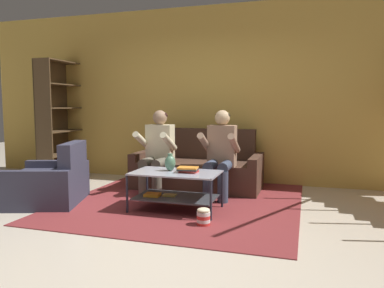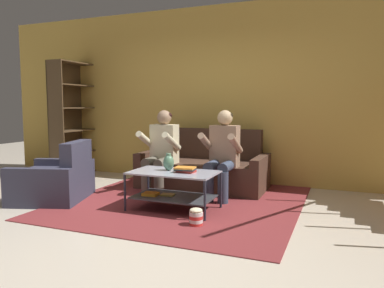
# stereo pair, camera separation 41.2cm
# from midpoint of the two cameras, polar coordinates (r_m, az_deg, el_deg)

# --- Properties ---
(ground) EXTENTS (16.80, 16.80, 0.00)m
(ground) POSITION_cam_midpoint_polar(r_m,az_deg,el_deg) (4.26, -9.80, -11.58)
(ground) COLOR beige
(back_partition) EXTENTS (8.40, 0.12, 2.90)m
(back_partition) POSITION_cam_midpoint_polar(r_m,az_deg,el_deg) (6.35, 0.16, 7.51)
(back_partition) COLOR gold
(back_partition) RESTS_ON ground
(couch) EXTENTS (1.92, 0.90, 0.90)m
(couch) POSITION_cam_midpoint_polar(r_m,az_deg,el_deg) (5.81, -1.02, -3.82)
(couch) COLOR #472F23
(couch) RESTS_ON ground
(person_seated_left) EXTENTS (0.50, 0.58, 1.20)m
(person_seated_left) POSITION_cam_midpoint_polar(r_m,az_deg,el_deg) (5.43, -7.46, -0.71)
(person_seated_left) COLOR #575244
(person_seated_left) RESTS_ON ground
(person_seated_right) EXTENTS (0.50, 0.58, 1.21)m
(person_seated_right) POSITION_cam_midpoint_polar(r_m,az_deg,el_deg) (5.12, 2.06, -1.04)
(person_seated_right) COLOR #394358
(person_seated_right) RESTS_ON ground
(coffee_table) EXTENTS (1.05, 0.60, 0.47)m
(coffee_table) POSITION_cam_midpoint_polar(r_m,az_deg,el_deg) (4.55, -5.23, -6.26)
(coffee_table) COLOR #AEB3C4
(coffee_table) RESTS_ON ground
(area_rug) EXTENTS (3.00, 3.26, 0.01)m
(area_rug) POSITION_cam_midpoint_polar(r_m,az_deg,el_deg) (5.12, -3.28, -8.43)
(area_rug) COLOR maroon
(area_rug) RESTS_ON ground
(vase) EXTENTS (0.13, 0.13, 0.21)m
(vase) POSITION_cam_midpoint_polar(r_m,az_deg,el_deg) (4.60, -5.92, -2.86)
(vase) COLOR #4F7A5E
(vase) RESTS_ON coffee_table
(book_stack) EXTENTS (0.25, 0.20, 0.07)m
(book_stack) POSITION_cam_midpoint_polar(r_m,az_deg,el_deg) (4.47, -3.25, -3.93)
(book_stack) COLOR red
(book_stack) RESTS_ON coffee_table
(bookshelf) EXTENTS (0.35, 1.04, 2.04)m
(bookshelf) POSITION_cam_midpoint_polar(r_m,az_deg,el_deg) (7.14, -21.29, 2.47)
(bookshelf) COLOR #4F3A24
(bookshelf) RESTS_ON ground
(armchair) EXTENTS (1.11, 1.16, 0.80)m
(armchair) POSITION_cam_midpoint_polar(r_m,az_deg,el_deg) (5.30, -22.96, -5.58)
(armchair) COLOR #353548
(armchair) RESTS_ON ground
(popcorn_tub) EXTENTS (0.14, 0.14, 0.19)m
(popcorn_tub) POSITION_cam_midpoint_polar(r_m,az_deg,el_deg) (4.03, -1.21, -11.06)
(popcorn_tub) COLOR red
(popcorn_tub) RESTS_ON ground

